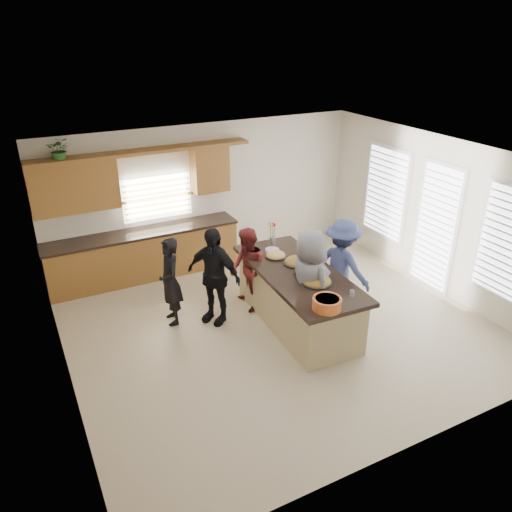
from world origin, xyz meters
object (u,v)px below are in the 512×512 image
woman_right_back (342,266)px  woman_right_front (309,284)px  woman_left_mid (248,270)px  woman_left_front (213,276)px  salad_bowl (327,303)px  woman_left_back (170,282)px  island (297,298)px

woman_right_back → woman_right_front: woman_right_front is taller
woman_left_mid → woman_left_front: 0.68m
salad_bowl → woman_left_front: 2.07m
woman_left_back → woman_right_back: bearing=76.2°
island → woman_left_back: (-1.81, 0.97, 0.29)m
island → salad_bowl: salad_bowl is taller
woman_right_front → woman_left_back: bearing=47.9°
woman_right_front → woman_left_front: bearing=42.6°
salad_bowl → woman_left_mid: size_ratio=0.28×
island → woman_right_back: size_ratio=1.67×
island → salad_bowl: bearing=-99.4°
woman_right_back → woman_left_front: bearing=51.9°
woman_left_mid → woman_right_back: 1.59m
woman_left_front → woman_right_back: woman_left_front is taller
woman_left_mid → woman_right_back: woman_right_back is taller
woman_left_back → woman_right_back: woman_right_back is taller
island → woman_left_front: size_ratio=1.66×
salad_bowl → woman_left_front: bearing=116.7°
salad_bowl → woman_left_mid: bearing=97.6°
island → woman_left_mid: 0.98m
salad_bowl → woman_right_back: woman_right_back is taller
island → woman_right_front: woman_right_front is taller
salad_bowl → woman_left_front: (-0.93, 1.84, -0.21)m
woman_left_mid → salad_bowl: bearing=14.6°
woman_left_back → woman_right_front: size_ratio=0.84×
island → salad_bowl: 1.32m
woman_right_back → woman_right_front: (-0.89, -0.37, 0.06)m
island → woman_right_front: 0.55m
salad_bowl → woman_left_front: size_ratio=0.25×
woman_right_front → woman_right_back: bearing=-73.4°
salad_bowl → woman_right_back: 1.66m
woman_left_back → woman_right_front: bearing=59.5°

